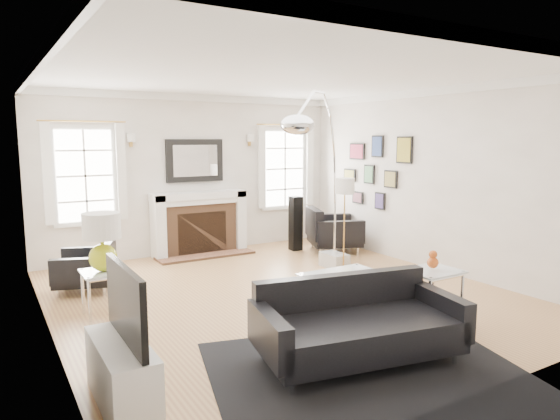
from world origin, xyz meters
TOP-DOWN VIEW (x-y plane):
  - floor at (0.00, 0.00)m, footprint 6.00×6.00m
  - back_wall at (0.00, 3.00)m, footprint 5.50×0.04m
  - front_wall at (0.00, -3.00)m, footprint 5.50×0.04m
  - left_wall at (-2.75, 0.00)m, footprint 0.04×6.00m
  - right_wall at (2.75, 0.00)m, footprint 0.04×6.00m
  - ceiling at (0.00, 0.00)m, footprint 5.50×6.00m
  - crown_molding at (0.00, 0.00)m, footprint 5.50×6.00m
  - fireplace at (0.00, 2.79)m, footprint 1.70×0.69m
  - mantel_mirror at (0.00, 2.95)m, footprint 1.05×0.07m
  - window_left at (-1.85, 2.95)m, footprint 1.24×0.15m
  - window_right at (1.85, 2.95)m, footprint 1.24×0.15m
  - gallery_wall at (2.72, 1.30)m, footprint 0.04×1.73m
  - tv_unit at (-2.44, -1.70)m, footprint 0.35×1.00m
  - area_rug at (-0.52, -2.35)m, footprint 3.16×2.84m
  - sofa at (-0.41, -2.00)m, footprint 2.00×1.19m
  - armchair_left at (-2.11, 1.55)m, footprint 0.95×1.00m
  - armchair_right at (2.12, 1.76)m, footprint 1.15×1.21m
  - coffee_table at (0.37, -0.98)m, footprint 0.96×0.96m
  - side_table_left at (-2.14, 0.37)m, footprint 0.49×0.49m
  - nesting_table at (0.83, -1.77)m, footprint 0.57×0.48m
  - gourd_lamp at (-2.14, 0.37)m, footprint 0.42×0.42m
  - orange_vase at (0.83, -1.77)m, footprint 0.12×0.12m
  - arc_floor_lamp at (0.66, 0.11)m, footprint 1.95×1.80m
  - stick_floor_lamp at (1.44, 0.53)m, footprint 0.29×0.29m
  - speaker_tower at (1.62, 2.18)m, footprint 0.21×0.21m

SIDE VIEW (x-z plane):
  - floor at x=0.00m, z-range 0.00..0.00m
  - area_rug at x=-0.52m, z-range 0.00..0.01m
  - armchair_left at x=-2.11m, z-range 0.03..0.58m
  - tv_unit at x=-2.44m, z-range -0.22..0.87m
  - sofa at x=-0.41m, z-range 0.03..0.64m
  - armchair_right at x=2.12m, z-range 0.04..0.69m
  - coffee_table at x=0.37m, z-range 0.18..0.61m
  - side_table_left at x=-2.14m, z-range 0.16..0.70m
  - speaker_tower at x=1.62m, z-range 0.00..0.99m
  - nesting_table at x=0.83m, z-range 0.19..0.82m
  - fireplace at x=0.00m, z-range -0.01..1.10m
  - orange_vase at x=0.83m, z-range 0.64..0.83m
  - gourd_lamp at x=-2.14m, z-range 0.59..1.26m
  - stick_floor_lamp at x=1.44m, z-range 0.53..1.97m
  - back_wall at x=0.00m, z-range 0.00..2.80m
  - front_wall at x=0.00m, z-range 0.00..2.80m
  - left_wall at x=-2.75m, z-range 0.00..2.80m
  - right_wall at x=2.75m, z-range 0.00..2.80m
  - window_left at x=-1.85m, z-range 0.65..2.27m
  - window_right at x=1.85m, z-range 0.65..2.27m
  - arc_floor_lamp at x=0.66m, z-range 0.11..2.87m
  - gallery_wall at x=2.72m, z-range 0.89..2.18m
  - mantel_mirror at x=0.00m, z-range 1.27..2.02m
  - crown_molding at x=0.00m, z-range 2.68..2.80m
  - ceiling at x=0.00m, z-range 2.79..2.81m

